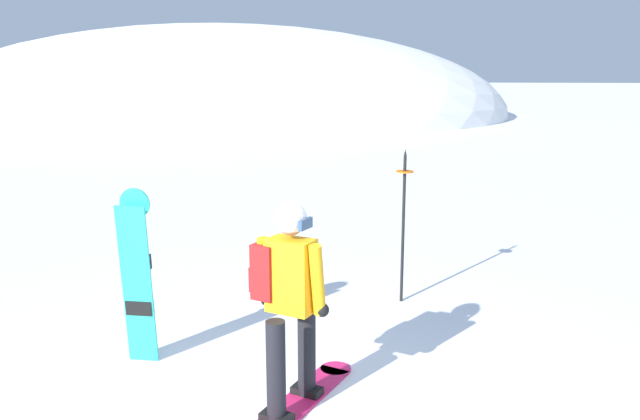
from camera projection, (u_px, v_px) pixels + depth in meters
name	position (u px, v px, depth m)	size (l,w,h in m)	color
ridge_peak_main	(218.00, 114.00, 40.93)	(35.79, 32.21, 10.96)	white
snowboarder_main	(288.00, 301.00, 5.01)	(0.81, 1.75, 1.71)	#D11E5B
spare_snowboard	(137.00, 276.00, 5.86)	(0.28, 0.15, 1.66)	#23B7A3
piste_marker_near	(403.00, 216.00, 7.42)	(0.20, 0.20, 1.82)	black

